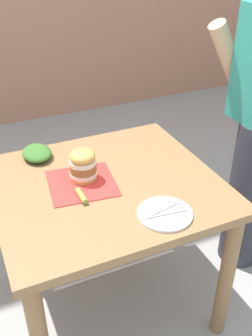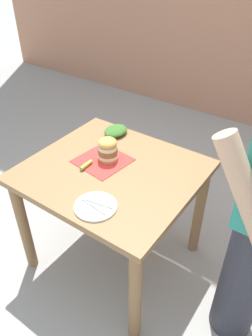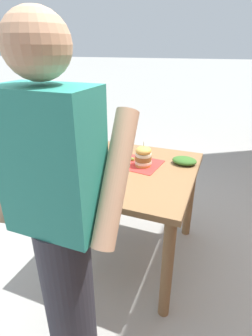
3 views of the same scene
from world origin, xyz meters
name	(u,v)px [view 1 (image 1 of 3)]	position (x,y,z in m)	size (l,w,h in m)	color
ground_plane	(109,300)	(0.00, 0.00, 0.00)	(80.00, 80.00, 0.00)	#9E9E99
patio_table	(106,206)	(0.00, 0.00, 0.65)	(0.90, 0.99, 0.78)	olive
serving_paper	(82,183)	(-0.04, -0.10, 0.78)	(0.29, 0.29, 0.00)	red
sandwich	(83,164)	(-0.06, -0.08, 0.86)	(0.12, 0.12, 0.18)	gold
pickle_spear	(82,196)	(0.07, -0.14, 0.80)	(0.02, 0.02, 0.10)	#8EA83D
side_plate_with_forks	(165,214)	(0.31, 0.13, 0.79)	(0.22, 0.22, 0.02)	white
side_salad	(37,153)	(-0.34, -0.22, 0.81)	(0.18, 0.14, 0.05)	#386B28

